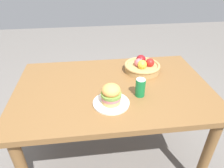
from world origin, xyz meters
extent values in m
plane|color=slate|center=(0.00, 0.00, 0.00)|extent=(8.00, 8.00, 0.00)
cube|color=brown|center=(0.00, 0.00, 0.73)|extent=(1.40, 0.90, 0.04)
cylinder|color=brown|center=(0.62, -0.37, 0.35)|extent=(0.07, 0.07, 0.71)
cylinder|color=brown|center=(-0.62, 0.37, 0.35)|extent=(0.07, 0.07, 0.71)
cylinder|color=brown|center=(0.62, 0.37, 0.35)|extent=(0.07, 0.07, 0.71)
cylinder|color=silver|center=(-0.04, -0.20, 0.76)|extent=(0.23, 0.23, 0.01)
cylinder|color=#DBAD60|center=(-0.04, -0.20, 0.78)|extent=(0.12, 0.12, 0.03)
cylinder|color=#C67075|center=(-0.04, -0.20, 0.80)|extent=(0.12, 0.12, 0.02)
cylinder|color=olive|center=(-0.04, -0.20, 0.82)|extent=(0.13, 0.13, 0.02)
ellipsoid|color=#DF9F4D|center=(-0.04, -0.20, 0.85)|extent=(0.12, 0.12, 0.08)
cylinder|color=#147238|center=(0.17, -0.13, 0.81)|extent=(0.07, 0.07, 0.12)
cylinder|color=silver|center=(0.17, -0.13, 0.87)|extent=(0.06, 0.06, 0.00)
cylinder|color=tan|center=(0.26, 0.20, 0.78)|extent=(0.28, 0.28, 0.05)
torus|color=tan|center=(0.26, 0.20, 0.80)|extent=(0.29, 0.29, 0.02)
sphere|color=red|center=(0.32, 0.19, 0.83)|extent=(0.07, 0.07, 0.07)
sphere|color=maroon|center=(0.26, 0.25, 0.83)|extent=(0.08, 0.08, 0.08)
sphere|color=#D16066|center=(0.23, 0.20, 0.83)|extent=(0.07, 0.07, 0.07)
sphere|color=gold|center=(0.25, 0.16, 0.83)|extent=(0.07, 0.07, 0.07)
camera|label=1|loc=(-0.16, -1.22, 1.55)|focal=32.56mm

